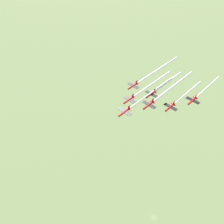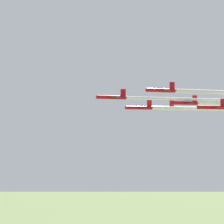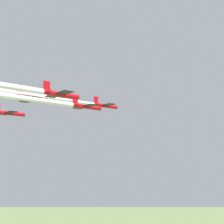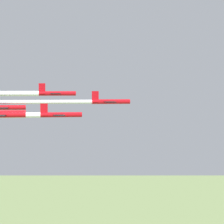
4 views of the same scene
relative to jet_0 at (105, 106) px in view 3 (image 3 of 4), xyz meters
The scene contains 7 objects.
jet_0 is the anchor object (origin of this frame).
jet_1 15.33m from the jet_0, 140.05° to the right, with size 9.44×9.71×3.28m.
jet_2 15.46m from the jet_0, 79.12° to the right, with size 9.44×9.71×3.28m.
jet_3 30.58m from the jet_0, 140.05° to the right, with size 9.44×9.71×3.28m.
jet_4 26.24m from the jet_0, 109.59° to the right, with size 9.44×9.71×3.28m.
jet_5 30.49m from the jet_0, 79.12° to the right, with size 9.44×9.71×3.28m.
smoke_trail_0 27.68m from the jet_0, 109.59° to the right, with size 16.47×44.04×0.97m.
Camera 3 is at (86.95, -66.55, 147.05)m, focal length 50.00 mm.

